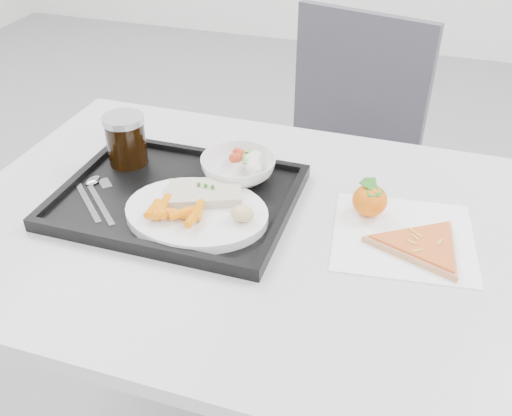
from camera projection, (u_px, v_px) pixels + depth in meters
name	position (u px, v px, depth m)	size (l,w,h in m)	color
table	(267.00, 251.00, 1.10)	(1.20, 0.80, 0.75)	#BBBBBD
chair	(347.00, 155.00, 1.71)	(0.51, 0.52, 0.93)	#3D3C44
tray	(177.00, 198.00, 1.12)	(0.45, 0.35, 0.03)	black
dinner_plate	(197.00, 213.00, 1.05)	(0.27, 0.27, 0.02)	white
fish_fillet	(205.00, 193.00, 1.08)	(0.16, 0.13, 0.03)	beige
bread_roll	(242.00, 213.00, 1.01)	(0.05, 0.05, 0.03)	tan
salad_bowl	(238.00, 168.00, 1.16)	(0.15, 0.15, 0.05)	white
cola_glass	(126.00, 139.00, 1.19)	(0.09, 0.09, 0.11)	black
cutlery	(95.00, 194.00, 1.12)	(0.14, 0.15, 0.01)	silver
napkin	(403.00, 237.00, 1.03)	(0.28, 0.27, 0.00)	white
tangerine	(370.00, 200.00, 1.07)	(0.07, 0.07, 0.07)	orange
pizza_slice	(423.00, 246.00, 1.00)	(0.23, 0.23, 0.02)	tan
carrot_pile	(173.00, 211.00, 1.02)	(0.10, 0.08, 0.02)	orange
salad_contents	(249.00, 160.00, 1.16)	(0.08, 0.08, 0.02)	#B53519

